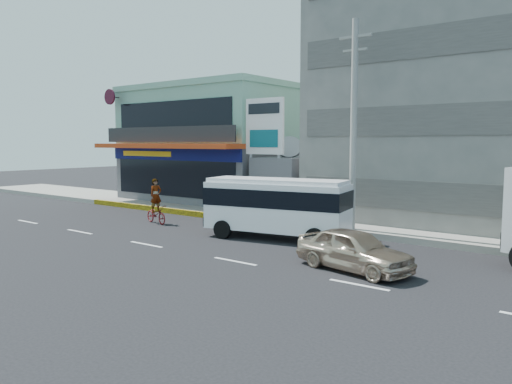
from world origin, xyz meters
The scene contains 11 objects.
ground centered at (0.00, 0.00, 0.00)m, with size 120.00×120.00×0.00m, color black.
sidewalk centered at (5.00, 9.50, 0.15)m, with size 70.00×5.00×0.30m, color gray.
shop_building centered at (-8.00, 13.95, 4.00)m, with size 12.40×11.70×8.00m.
concrete_building centered at (10.00, 15.00, 7.00)m, with size 16.00×12.00×14.00m, color gray.
gap_structure centered at (0.00, 12.00, 1.75)m, with size 3.00×6.00×3.50m, color #4B4B50.
satellite_dish centered at (0.00, 11.00, 3.58)m, with size 1.50×1.50×0.15m, color slate.
billboard centered at (-0.50, 9.20, 4.93)m, with size 2.60×0.18×6.90m.
utility_pole_near centered at (6.00, 7.40, 5.15)m, with size 1.60×0.30×10.00m.
minibus centered at (3.69, 4.48, 1.64)m, with size 6.83×3.30×2.74m.
sedan centered at (9.06, 1.50, 0.73)m, with size 1.72×4.27×1.45m, color beige.
motorcycle_rider centered at (-4.00, 4.05, 0.80)m, with size 1.99×1.04×2.43m.
Camera 1 is at (16.68, -13.85, 4.40)m, focal length 35.00 mm.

